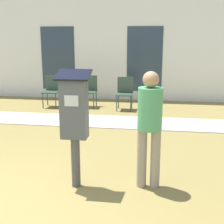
{
  "coord_description": "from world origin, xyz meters",
  "views": [
    {
      "loc": [
        1.83,
        -2.96,
        2.01
      ],
      "look_at": [
        1.25,
        0.92,
        1.05
      ],
      "focal_mm": 50.0,
      "sensor_mm": 36.0,
      "label": 1
    }
  ],
  "objects_px": {
    "person_standing": "(150,121)",
    "outdoor_chair_middle": "(89,89)",
    "parking_meter": "(74,114)",
    "outdoor_chair_left": "(52,88)",
    "outdoor_chair_right": "(125,91)"
  },
  "relations": [
    {
      "from": "person_standing",
      "to": "outdoor_chair_middle",
      "type": "xyz_separation_m",
      "value": [
        -1.87,
        4.78,
        -0.4
      ]
    },
    {
      "from": "parking_meter",
      "to": "outdoor_chair_left",
      "type": "bearing_deg",
      "value": 112.39
    },
    {
      "from": "parking_meter",
      "to": "outdoor_chair_middle",
      "type": "height_order",
      "value": "parking_meter"
    },
    {
      "from": "outdoor_chair_left",
      "to": "parking_meter",
      "type": "bearing_deg",
      "value": -66.57
    },
    {
      "from": "outdoor_chair_left",
      "to": "person_standing",
      "type": "bearing_deg",
      "value": -56.63
    },
    {
      "from": "parking_meter",
      "to": "person_standing",
      "type": "relative_size",
      "value": 1.01
    },
    {
      "from": "outdoor_chair_left",
      "to": "outdoor_chair_middle",
      "type": "height_order",
      "value": "same"
    },
    {
      "from": "parking_meter",
      "to": "outdoor_chair_left",
      "type": "relative_size",
      "value": 1.77
    },
    {
      "from": "parking_meter",
      "to": "outdoor_chair_left",
      "type": "distance_m",
      "value": 5.18
    },
    {
      "from": "person_standing",
      "to": "parking_meter",
      "type": "bearing_deg",
      "value": -150.83
    },
    {
      "from": "parking_meter",
      "to": "outdoor_chair_middle",
      "type": "distance_m",
      "value": 5.02
    },
    {
      "from": "outdoor_chair_middle",
      "to": "parking_meter",
      "type": "bearing_deg",
      "value": -93.68
    },
    {
      "from": "person_standing",
      "to": "outdoor_chair_left",
      "type": "relative_size",
      "value": 1.76
    },
    {
      "from": "outdoor_chair_left",
      "to": "outdoor_chair_right",
      "type": "height_order",
      "value": "same"
    },
    {
      "from": "person_standing",
      "to": "outdoor_chair_middle",
      "type": "distance_m",
      "value": 5.15
    }
  ]
}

